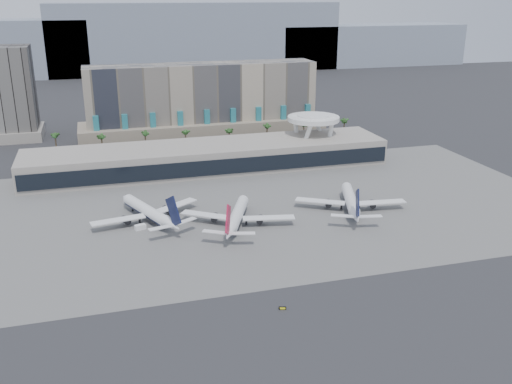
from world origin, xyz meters
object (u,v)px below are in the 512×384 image
object	(u,v)px
airliner_right	(351,201)
service_vehicle_a	(140,227)
taxiway_sign	(282,308)
airliner_centre	(237,215)
service_vehicle_b	(231,223)
airliner_left	(148,212)

from	to	relation	value
airliner_right	service_vehicle_a	world-z (taller)	airliner_right
service_vehicle_a	taxiway_sign	distance (m)	72.46
airliner_centre	service_vehicle_b	world-z (taller)	airliner_centre
service_vehicle_a	service_vehicle_b	xyz separation A→B (m)	(32.01, -5.19, -0.10)
airliner_centre	airliner_right	xyz separation A→B (m)	(45.96, 2.51, 0.09)
airliner_left	airliner_centre	world-z (taller)	airliner_left
airliner_left	airliner_right	size ratio (longest dim) A/B	0.98
service_vehicle_b	airliner_centre	bearing A→B (deg)	-3.39
airliner_right	taxiway_sign	bearing A→B (deg)	-109.18
airliner_right	taxiway_sign	distance (m)	79.12
service_vehicle_a	taxiway_sign	world-z (taller)	service_vehicle_a
airliner_centre	service_vehicle_a	distance (m)	34.57
taxiway_sign	airliner_left	bearing A→B (deg)	126.32
service_vehicle_b	taxiway_sign	xyz separation A→B (m)	(-0.62, -60.10, -0.40)
airliner_right	airliner_centre	bearing A→B (deg)	-158.14
airliner_right	taxiway_sign	size ratio (longest dim) A/B	21.42
service_vehicle_a	taxiway_sign	size ratio (longest dim) A/B	1.93
airliner_centre	airliner_right	world-z (taller)	airliner_right
airliner_left	service_vehicle_a	bearing A→B (deg)	-140.36
airliner_centre	service_vehicle_a	world-z (taller)	airliner_centre
airliner_left	taxiway_sign	bearing A→B (deg)	-91.11
service_vehicle_a	taxiway_sign	bearing A→B (deg)	-81.36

